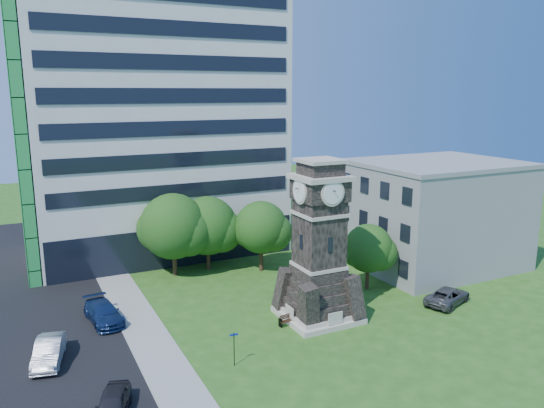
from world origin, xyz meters
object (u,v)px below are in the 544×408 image
car_street_mid (49,351)px  clock_tower (319,251)px  car_street_south (113,404)px  park_bench (289,319)px  street_sign (234,345)px  car_street_north (104,313)px  car_east_lot (448,296)px

car_street_mid → clock_tower: bearing=7.5°
car_street_south → car_street_mid: (-2.64, 7.69, 0.07)m
clock_tower → car_street_mid: bearing=175.0°
park_bench → street_sign: street_sign is taller
clock_tower → street_sign: bearing=-155.1°
car_street_north → park_bench: car_street_north is taller
car_street_mid → park_bench: car_street_mid is taller
park_bench → street_sign: bearing=-157.4°
clock_tower → street_sign: 10.16m
car_street_mid → car_street_north: car_street_mid is taller
street_sign → car_east_lot: bearing=11.8°
car_street_south → car_street_mid: size_ratio=0.88×
clock_tower → car_street_north: (-14.86, 6.38, -4.55)m
clock_tower → car_street_mid: 19.58m
car_street_south → car_street_north: (1.48, 12.39, 0.06)m
car_street_south → park_bench: car_street_south is taller
car_street_north → car_east_lot: 27.17m
clock_tower → car_street_south: (-16.33, -6.01, -4.60)m
car_east_lot → park_bench: 13.61m
clock_tower → car_street_mid: (-18.98, 1.67, -4.53)m
car_east_lot → park_bench: bearing=60.0°
clock_tower → car_street_north: 16.80m
car_street_north → park_bench: bearing=-35.1°
car_street_mid → car_east_lot: car_street_mid is taller
park_bench → car_east_lot: bearing=-18.9°
car_street_south → car_street_mid: car_street_mid is taller
car_street_south → park_bench: 14.94m
clock_tower → park_bench: 5.47m
car_east_lot → street_sign: street_sign is taller
car_street_mid → car_street_south: bearing=-58.5°
car_street_mid → car_east_lot: (29.84, -4.06, -0.09)m
clock_tower → car_street_south: 18.00m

